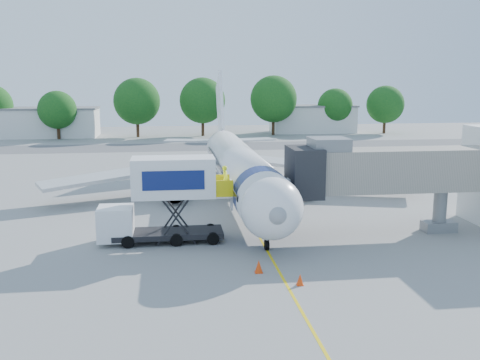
{
  "coord_description": "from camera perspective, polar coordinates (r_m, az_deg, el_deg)",
  "views": [
    {
      "loc": [
        -5.69,
        -40.54,
        10.37
      ],
      "look_at": [
        -0.83,
        -3.08,
        3.2
      ],
      "focal_mm": 40.0,
      "sensor_mm": 36.0,
      "label": 1
    }
  ],
  "objects": [
    {
      "name": "tree_e",
      "position": [
        100.15,
        3.6,
        8.62
      ],
      "size": [
        8.64,
        8.64,
        11.02
      ],
      "color": "#382314",
      "rests_on": "ground"
    },
    {
      "name": "guidance_line",
      "position": [
        42.23,
        0.58,
        -3.46
      ],
      "size": [
        0.15,
        70.0,
        0.01
      ],
      "primitive_type": "cube",
      "color": "yellow",
      "rests_on": "ground"
    },
    {
      "name": "tree_c",
      "position": [
        98.15,
        -10.95,
        8.24
      ],
      "size": [
        8.29,
        8.29,
        10.57
      ],
      "color": "#382314",
      "rests_on": "ground"
    },
    {
      "name": "tree_g",
      "position": [
        106.95,
        15.24,
        7.78
      ],
      "size": [
        7.16,
        7.16,
        9.13
      ],
      "color": "#382314",
      "rests_on": "ground"
    },
    {
      "name": "tree_f",
      "position": [
        105.94,
        10.11,
        7.79
      ],
      "size": [
        6.73,
        6.73,
        8.58
      ],
      "color": "#382314",
      "rests_on": "ground"
    },
    {
      "name": "tree_d",
      "position": [
        98.77,
        -4.03,
        8.45
      ],
      "size": [
        8.35,
        8.35,
        10.64
      ],
      "color": "#382314",
      "rests_on": "ground"
    },
    {
      "name": "taxiway_strip",
      "position": [
        83.38,
        -3.44,
        3.58
      ],
      "size": [
        120.0,
        10.0,
        0.01
      ],
      "primitive_type": "cube",
      "color": "#59595B",
      "rests_on": "ground"
    },
    {
      "name": "outbuilding_left",
      "position": [
        103.27,
        -19.96,
        5.82
      ],
      "size": [
        18.4,
        8.4,
        5.3
      ],
      "color": "silver",
      "rests_on": "ground"
    },
    {
      "name": "safety_cone_b",
      "position": [
        27.87,
        6.42,
        -10.53
      ],
      "size": [
        0.38,
        0.38,
        0.6
      ],
      "color": "#E93D0C",
      "rests_on": "ground"
    },
    {
      "name": "aircraft",
      "position": [
        45.63,
        -0.14,
        1.39
      ],
      "size": [
        34.17,
        37.73,
        11.35
      ],
      "color": "white",
      "rests_on": "ground"
    },
    {
      "name": "ground",
      "position": [
        42.23,
        0.58,
        -3.47
      ],
      "size": [
        160.0,
        160.0,
        0.0
      ],
      "primitive_type": "plane",
      "color": "gray",
      "rests_on": "ground"
    },
    {
      "name": "safety_cone_a",
      "position": [
        29.39,
        2.01,
        -9.22
      ],
      "size": [
        0.45,
        0.45,
        0.71
      ],
      "color": "#E93D0C",
      "rests_on": "ground"
    },
    {
      "name": "ground_tug",
      "position": [
        26.24,
        1.22,
        -10.93
      ],
      "size": [
        3.55,
        2.48,
        1.29
      ],
      "rotation": [
        0.0,
        0.0,
        -0.28
      ],
      "color": "white",
      "rests_on": "ground"
    },
    {
      "name": "tree_b",
      "position": [
        98.28,
        -18.92,
        7.09
      ],
      "size": [
        6.57,
        6.57,
        8.38
      ],
      "color": "#382314",
      "rests_on": "ground"
    },
    {
      "name": "catering_hiloader",
      "position": [
        34.39,
        -8.17,
        -2.15
      ],
      "size": [
        8.5,
        2.44,
        5.5
      ],
      "color": "black",
      "rests_on": "ground"
    },
    {
      "name": "outbuilding_right",
      "position": [
        106.49,
        7.74,
        6.5
      ],
      "size": [
        16.4,
        7.4,
        5.3
      ],
      "color": "silver",
      "rests_on": "ground"
    },
    {
      "name": "jet_bridge",
      "position": [
        36.72,
        14.59,
        0.95
      ],
      "size": [
        13.9,
        3.2,
        6.6
      ],
      "color": "#A09789",
      "rests_on": "ground"
    }
  ]
}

